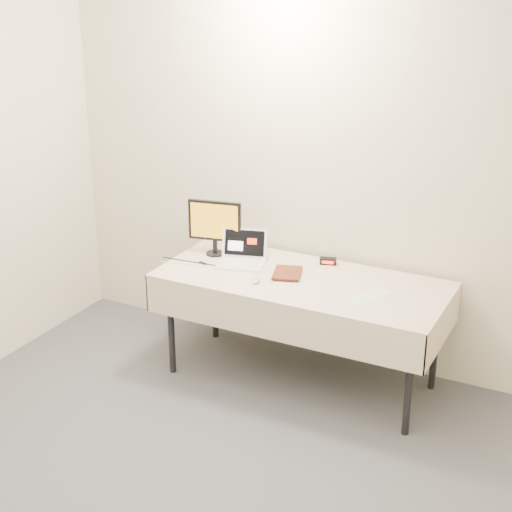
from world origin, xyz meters
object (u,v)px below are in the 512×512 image
at_px(book, 274,257).
at_px(monitor, 215,223).
at_px(table, 302,288).
at_px(laptop, 242,255).

bearing_deg(book, monitor, 147.59).
height_order(monitor, book, monitor).
height_order(table, monitor, monitor).
relative_size(laptop, monitor, 0.97).
bearing_deg(table, book, -176.46).
bearing_deg(monitor, book, -26.14).
bearing_deg(monitor, laptop, -23.47).
bearing_deg(table, monitor, 169.88).
xyz_separation_m(table, monitor, (-0.71, 0.13, 0.29)).
distance_m(monitor, book, 0.54).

